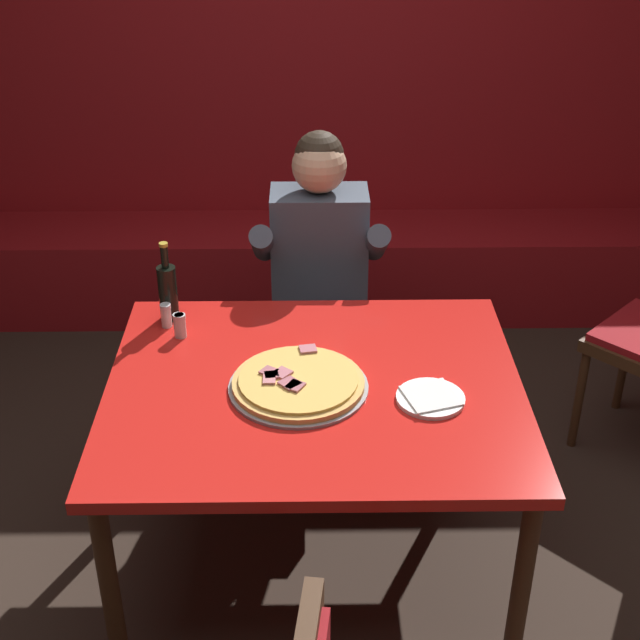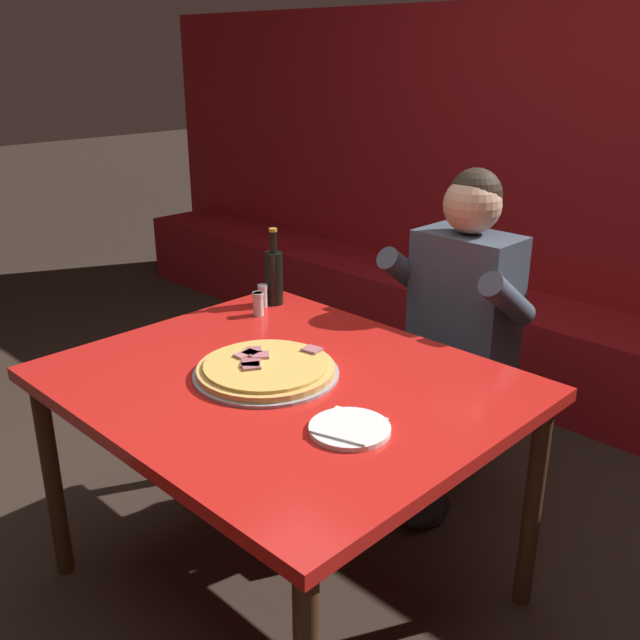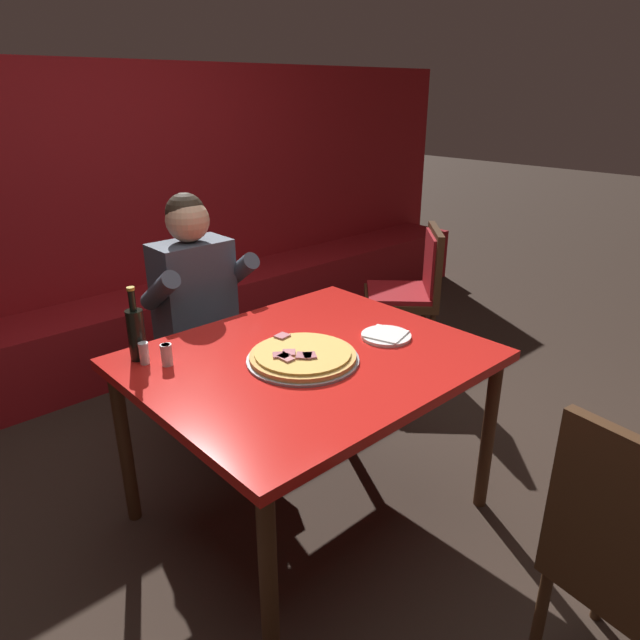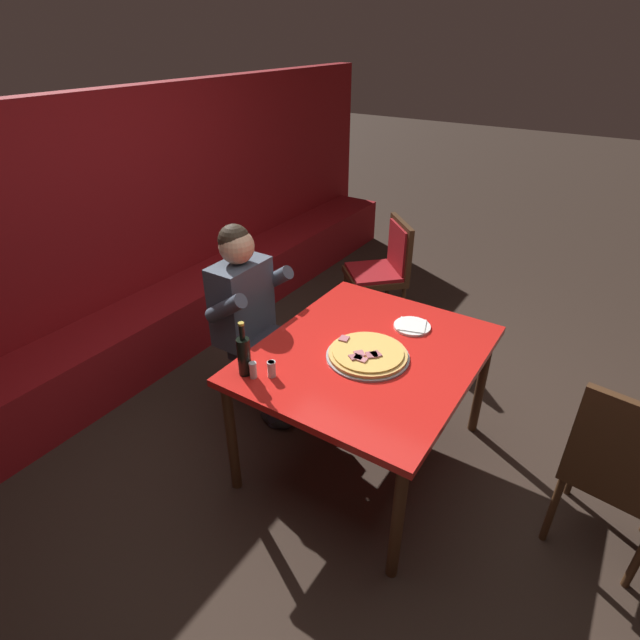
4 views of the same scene
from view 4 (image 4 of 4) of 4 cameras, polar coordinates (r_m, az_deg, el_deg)
name	(u,v)px [view 4 (image 4 of 4)]	position (r m, az deg, el deg)	size (l,w,h in m)	color
ground_plane	(362,455)	(3.15, 4.85, -15.10)	(24.00, 24.00, 0.00)	#33261E
booth_wall_panel	(101,236)	(3.95, -23.72, 8.77)	(6.80, 0.16, 1.90)	maroon
booth_bench	(149,334)	(4.01, -18.96, -1.52)	(6.46, 0.48, 0.46)	maroon
main_dining_table	(368,362)	(2.70, 5.48, -4.84)	(1.30, 1.09, 0.76)	#422816
pizza	(368,354)	(2.61, 5.47, -3.92)	(0.44, 0.44, 0.05)	#9E9EA3
plate_white_paper	(412,326)	(2.90, 10.48, -0.69)	(0.21, 0.21, 0.02)	white
beer_bottle	(244,355)	(2.46, -8.69, -3.96)	(0.07, 0.07, 0.29)	black
shaker_black_pepper	(253,371)	(2.46, -7.65, -5.77)	(0.04, 0.04, 0.09)	silver
shaker_red_pepper_flakes	(271,370)	(2.46, -5.61, -5.71)	(0.04, 0.04, 0.09)	silver
shaker_parmesan	(272,370)	(2.46, -5.49, -5.66)	(0.04, 0.04, 0.09)	silver
diner_seated_blue_shirt	(253,316)	(3.10, -7.67, 0.48)	(0.53, 0.53, 1.27)	black
dining_chair_near_left	(623,465)	(2.67, 31.32, -13.93)	(0.49, 0.49, 0.98)	#422816
dining_chair_side_aisle	(384,267)	(4.10, 7.30, 6.04)	(0.62, 0.62, 0.94)	#422816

